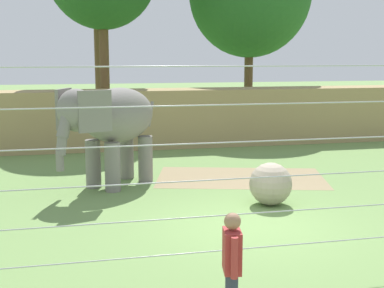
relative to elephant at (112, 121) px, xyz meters
The scene contains 7 objects.
ground_plane 5.26m from the elephant, 56.77° to the right, with size 120.00×120.00×0.00m, color #6B8E4C.
dirt_patch 4.29m from the elephant, ahead, with size 5.01×2.82×0.01m, color #937F5B.
embankment_wall 6.87m from the elephant, 66.81° to the left, with size 36.00×1.80×2.32m, color tan.
elephant is the anchor object (origin of this frame).
enrichment_ball 4.77m from the elephant, 36.46° to the right, with size 1.06×1.06×1.06m, color tan.
cable_fence 7.55m from the elephant, 69.10° to the right, with size 11.49×0.21×3.65m.
zookeeper 8.44m from the elephant, 83.35° to the right, with size 0.28×0.59×1.67m.
Camera 1 is at (-3.61, -10.33, 3.65)m, focal length 48.45 mm.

